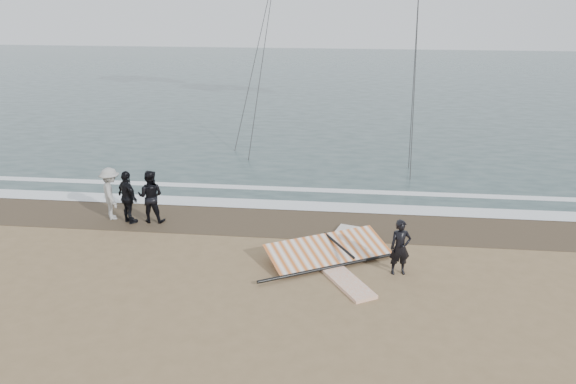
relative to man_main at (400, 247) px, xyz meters
name	(u,v)px	position (x,y,z in m)	size (l,w,h in m)	color
ground	(294,290)	(-2.77, -1.23, -0.78)	(120.00, 120.00, 0.00)	#8C704C
sea	(335,84)	(-2.77, 31.77, -0.77)	(120.00, 54.00, 0.02)	#233838
wet_sand	(307,222)	(-2.77, 3.27, -0.78)	(120.00, 2.80, 0.01)	#4C3D2B
foam_near	(310,206)	(-2.77, 4.67, -0.76)	(120.00, 0.90, 0.01)	white
foam_far	(313,190)	(-2.77, 6.37, -0.76)	(120.00, 0.45, 0.01)	white
man_main	(400,247)	(0.00, 0.00, 0.00)	(0.57, 0.38, 1.57)	black
board_white	(344,279)	(-1.47, -0.60, -0.74)	(0.65, 2.30, 0.09)	white
board_cream	(339,241)	(-1.66, 1.80, -0.73)	(0.63, 2.36, 0.10)	silver
trio_cluster	(128,195)	(-8.70, 2.76, 0.11)	(2.42, 1.47, 1.80)	black
sail_rig	(326,250)	(-2.03, 0.80, -0.59)	(3.75, 3.28, 0.49)	black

